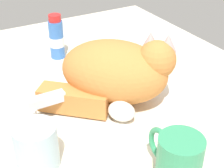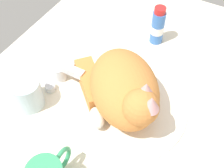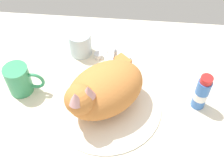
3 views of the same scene
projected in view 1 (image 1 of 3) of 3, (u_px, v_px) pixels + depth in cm
name	position (u px, v px, depth cm)	size (l,w,h in cm)	color
ground_plane	(114.00, 106.00, 78.39)	(110.00, 82.50, 3.00)	silver
sink_basin	(114.00, 99.00, 77.37)	(33.04, 33.04, 0.97)	white
faucet	(33.00, 115.00, 68.33)	(12.32, 9.72, 6.38)	silver
cat	(117.00, 72.00, 73.13)	(28.25, 30.67, 15.60)	#D17F3D
coffee_mug	(177.00, 162.00, 54.14)	(11.68, 7.30, 9.58)	#389966
rinse_cup	(36.00, 147.00, 58.20)	(7.51, 7.51, 8.22)	silver
toothpaste_bottle	(57.00, 38.00, 93.74)	(4.04, 4.04, 12.42)	#3870C6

